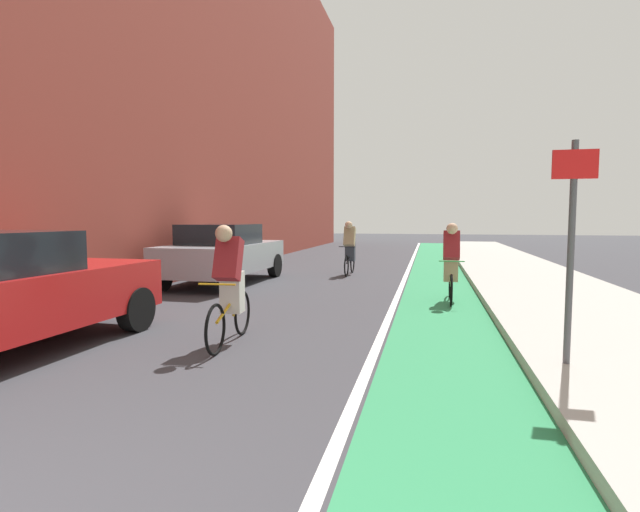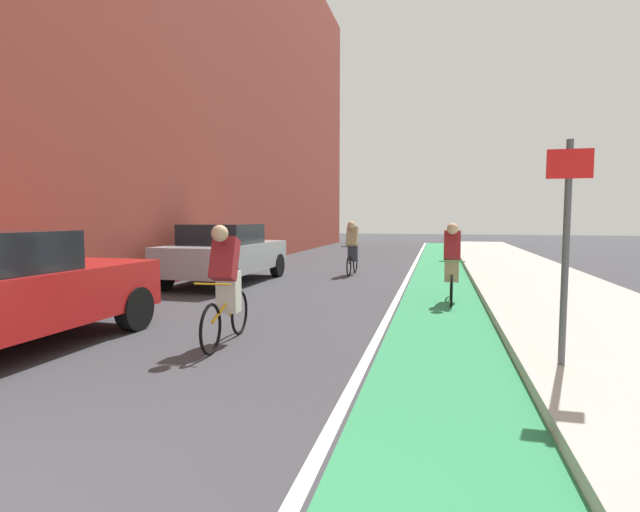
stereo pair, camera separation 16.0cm
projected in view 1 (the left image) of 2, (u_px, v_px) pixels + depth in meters
The scene contains 10 objects.
ground_plane at pixel (340, 274), 14.30m from camera, with size 73.89×73.89×0.00m, color #38383D.
bike_lane_paint at pixel (437, 270), 15.61m from camera, with size 1.60×33.59×0.00m, color #2D8451.
lane_divider_stripe at pixel (409, 269), 15.81m from camera, with size 0.12×33.59×0.00m, color white.
sidewalk_right at pixel (514, 269), 15.08m from camera, with size 3.16×33.59×0.14m, color #A8A59E.
building_facade_left at pixel (200, 60), 16.88m from camera, with size 3.00×33.59×14.49m.
parked_sedan_silver at pixel (223, 253), 12.31m from camera, with size 1.97×4.26×1.53m.
cyclist_lead at pixel (230, 284), 6.36m from camera, with size 0.48×1.69×1.60m.
cyclist_mid at pixel (451, 262), 9.62m from camera, with size 0.48×1.67×1.59m.
cyclist_trailing at pixel (350, 246), 14.19m from camera, with size 0.48×1.67×1.59m.
street_sign_post at pixel (572, 231), 5.00m from camera, with size 0.44×0.07×2.35m.
Camera 1 is at (2.59, -1.20, 1.69)m, focal length 26.85 mm.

